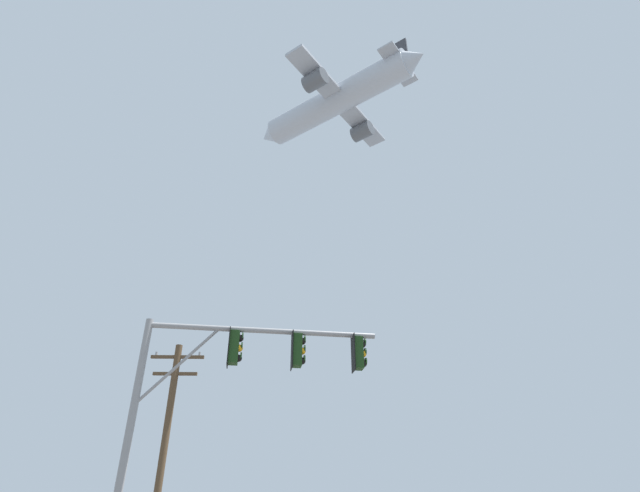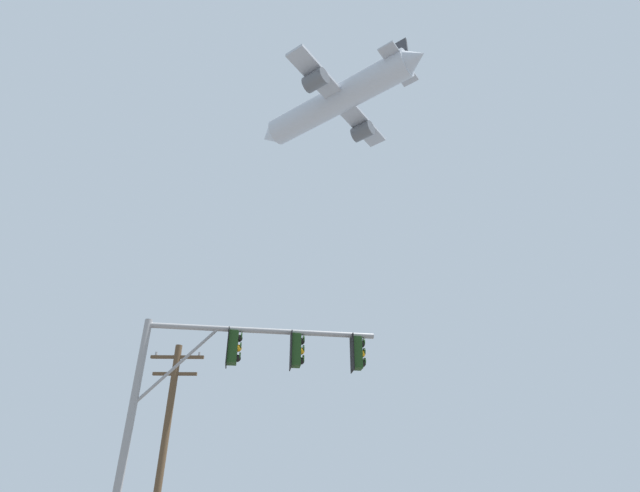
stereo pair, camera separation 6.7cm
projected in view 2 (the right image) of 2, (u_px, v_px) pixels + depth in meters
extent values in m
cylinder|color=gray|center=(126.00, 446.00, 11.63)|extent=(0.20, 0.20, 6.42)
cylinder|color=gray|center=(264.00, 331.00, 13.54)|extent=(6.26, 0.94, 0.15)
cylinder|color=gray|center=(178.00, 365.00, 12.75)|extent=(1.94, 0.32, 2.15)
cube|color=#193814|center=(357.00, 353.00, 13.62)|extent=(0.30, 0.35, 0.90)
cylinder|color=#193814|center=(356.00, 336.00, 13.87)|extent=(0.05, 0.05, 0.12)
cube|color=black|center=(352.00, 353.00, 13.60)|extent=(0.08, 0.46, 1.04)
sphere|color=black|center=(362.00, 344.00, 13.77)|extent=(0.20, 0.20, 0.20)
cylinder|color=#193814|center=(364.00, 342.00, 13.81)|extent=(0.07, 0.21, 0.21)
sphere|color=orange|center=(362.00, 354.00, 13.63)|extent=(0.20, 0.20, 0.20)
cylinder|color=#193814|center=(364.00, 352.00, 13.67)|extent=(0.07, 0.21, 0.21)
sphere|color=black|center=(362.00, 364.00, 13.49)|extent=(0.20, 0.20, 0.20)
cylinder|color=#193814|center=(365.00, 362.00, 13.53)|extent=(0.07, 0.21, 0.21)
cube|color=#193814|center=(296.00, 350.00, 13.40)|extent=(0.30, 0.35, 0.90)
cylinder|color=#193814|center=(296.00, 333.00, 13.65)|extent=(0.05, 0.05, 0.12)
cube|color=black|center=(291.00, 350.00, 13.38)|extent=(0.08, 0.46, 1.04)
sphere|color=black|center=(301.00, 341.00, 13.55)|extent=(0.20, 0.20, 0.20)
cylinder|color=#193814|center=(304.00, 339.00, 13.59)|extent=(0.07, 0.21, 0.21)
sphere|color=orange|center=(301.00, 351.00, 13.41)|extent=(0.20, 0.20, 0.20)
cylinder|color=#193814|center=(303.00, 349.00, 13.45)|extent=(0.07, 0.21, 0.21)
sphere|color=black|center=(301.00, 361.00, 13.27)|extent=(0.20, 0.20, 0.20)
cylinder|color=#193814|center=(303.00, 359.00, 13.31)|extent=(0.07, 0.21, 0.21)
cube|color=#193814|center=(233.00, 348.00, 13.18)|extent=(0.30, 0.35, 0.90)
cylinder|color=#193814|center=(234.00, 330.00, 13.43)|extent=(0.05, 0.05, 0.12)
cube|color=black|center=(228.00, 347.00, 13.16)|extent=(0.08, 0.46, 1.04)
sphere|color=black|center=(239.00, 338.00, 13.33)|extent=(0.20, 0.20, 0.20)
cylinder|color=#193814|center=(242.00, 336.00, 13.37)|extent=(0.07, 0.21, 0.21)
sphere|color=orange|center=(238.00, 348.00, 13.19)|extent=(0.20, 0.20, 0.20)
cylinder|color=#193814|center=(241.00, 346.00, 13.23)|extent=(0.07, 0.21, 0.21)
sphere|color=black|center=(237.00, 358.00, 13.06)|extent=(0.20, 0.20, 0.20)
cylinder|color=#193814|center=(240.00, 356.00, 13.09)|extent=(0.07, 0.21, 0.21)
cylinder|color=brown|center=(164.00, 448.00, 18.39)|extent=(0.28, 0.28, 8.07)
cube|color=brown|center=(177.00, 357.00, 20.14)|extent=(2.20, 0.12, 0.12)
cube|color=brown|center=(175.00, 374.00, 19.80)|extent=(1.80, 0.12, 0.12)
cylinder|color=gray|center=(156.00, 354.00, 20.19)|extent=(0.10, 0.10, 0.18)
cylinder|color=gray|center=(199.00, 354.00, 20.22)|extent=(0.10, 0.10, 0.18)
cylinder|color=#B7BCC6|center=(337.00, 100.00, 60.59)|extent=(17.83, 14.68, 3.50)
cone|color=#B7BCC6|center=(271.00, 136.00, 66.17)|extent=(3.93, 4.11, 3.33)
cone|color=#B7BCC6|center=(415.00, 58.00, 55.06)|extent=(3.54, 3.70, 2.98)
cube|color=#A8ADB7|center=(340.00, 101.00, 60.05)|extent=(13.15, 16.29, 0.39)
cylinder|color=#595B60|center=(316.00, 80.00, 55.86)|extent=(3.28, 3.16, 1.97)
cylinder|color=#595B60|center=(363.00, 131.00, 63.19)|extent=(3.28, 3.16, 1.97)
cube|color=#333338|center=(396.00, 56.00, 57.21)|extent=(2.60, 2.06, 4.16)
cube|color=#A8ADB7|center=(399.00, 65.00, 56.28)|extent=(5.53, 6.43, 0.22)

